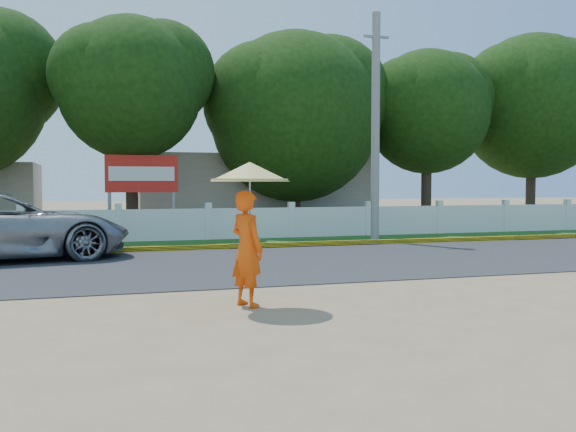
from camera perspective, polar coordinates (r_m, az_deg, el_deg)
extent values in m
plane|color=#9E8460|center=(11.52, 2.99, -6.97)|extent=(120.00, 120.00, 0.00)
cube|color=#38383A|center=(15.77, -2.72, -4.23)|extent=(60.00, 7.00, 0.02)
cube|color=#2D601E|center=(20.86, -6.37, -2.46)|extent=(60.00, 3.50, 0.03)
cube|color=yellow|center=(19.20, -5.40, -2.74)|extent=(40.00, 0.18, 0.16)
cube|color=silver|center=(22.24, -7.09, -0.75)|extent=(40.00, 0.10, 1.10)
cube|color=#B7AD99|center=(29.47, -3.71, 2.23)|extent=(10.00, 6.00, 3.20)
cylinder|color=gray|center=(21.87, 7.79, 7.76)|extent=(0.28, 0.28, 7.64)
imported|color=gray|center=(17.77, -24.22, -0.85)|extent=(6.84, 4.25, 1.77)
imported|color=#E94C0C|center=(10.30, -3.67, -2.92)|extent=(0.69, 0.80, 1.86)
cylinder|color=#949399|center=(10.27, -3.41, 1.07)|extent=(0.03, 0.03, 1.21)
cone|color=#D8C163|center=(10.26, -3.42, 3.96)|extent=(1.28, 1.28, 0.31)
cylinder|color=gray|center=(22.97, -15.57, 0.41)|extent=(0.12, 0.12, 2.00)
cylinder|color=gray|center=(23.14, -10.12, 0.49)|extent=(0.12, 0.12, 2.00)
cube|color=red|center=(23.01, -12.87, 3.69)|extent=(2.50, 0.12, 1.30)
cube|color=silver|center=(22.95, -12.86, 3.69)|extent=(2.25, 0.02, 0.49)
cylinder|color=#473828|center=(28.27, 12.19, 2.50)|extent=(0.44, 0.44, 3.56)
sphere|color=#1D420F|center=(28.43, 12.26, 9.04)|extent=(5.31, 5.31, 5.31)
cylinder|color=#473828|center=(26.27, 0.64, 1.66)|extent=(0.44, 0.44, 2.76)
sphere|color=#1D420F|center=(26.40, 0.65, 8.80)|extent=(6.92, 6.92, 6.92)
cylinder|color=#473828|center=(23.89, -13.71, 2.89)|extent=(0.44, 0.44, 3.97)
sphere|color=#1D420F|center=(24.13, -13.82, 10.99)|extent=(5.16, 5.16, 5.16)
cylinder|color=#473828|center=(31.93, 20.76, 2.52)|extent=(0.44, 0.44, 3.67)
sphere|color=#1D420F|center=(32.12, 20.89, 9.08)|extent=(6.66, 6.66, 6.66)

